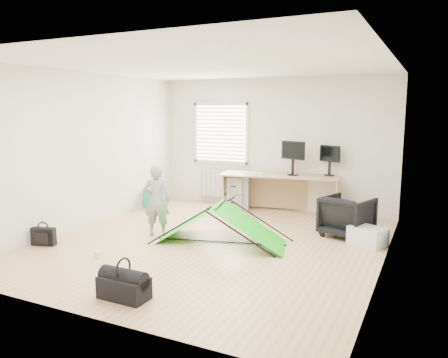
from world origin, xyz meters
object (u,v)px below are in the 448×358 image
at_px(monitor_left, 293,163).
at_px(office_chair, 347,216).
at_px(filing_cabinet, 239,192).
at_px(person, 157,201).
at_px(desk, 279,194).
at_px(monitor_right, 330,165).
at_px(kite, 221,223).
at_px(duffel_bag, 124,288).
at_px(storage_crate, 368,236).
at_px(laptop_bag, 44,237).
at_px(thermos, 296,169).

bearing_deg(monitor_left, office_chair, -24.08).
height_order(filing_cabinet, person, person).
relative_size(filing_cabinet, person, 0.59).
relative_size(desk, filing_cabinet, 3.36).
xyz_separation_m(monitor_right, kite, (-1.09, -2.54, -0.69)).
bearing_deg(duffel_bag, storage_crate, 56.83).
bearing_deg(monitor_left, duffel_bag, -79.45).
distance_m(person, kite, 1.16).
bearing_deg(desk, monitor_right, 5.82).
bearing_deg(monitor_left, laptop_bag, -111.42).
bearing_deg(filing_cabinet, storage_crate, -45.12).
relative_size(filing_cabinet, laptop_bag, 1.86).
bearing_deg(filing_cabinet, monitor_right, -11.27).
bearing_deg(monitor_left, person, -106.19).
bearing_deg(duffel_bag, thermos, 84.08).
distance_m(office_chair, laptop_bag, 4.79).
height_order(monitor_right, kite, monitor_right).
height_order(office_chair, duffel_bag, office_chair).
bearing_deg(kite, monitor_left, 64.32).
distance_m(desk, office_chair, 1.86).
bearing_deg(monitor_right, desk, -140.47).
xyz_separation_m(person, duffel_bag, (1.06, -2.19, -0.47)).
relative_size(desk, monitor_right, 5.10).
xyz_separation_m(filing_cabinet, person, (-0.38, -2.46, 0.24)).
relative_size(desk, thermos, 9.06).
relative_size(desk, storage_crate, 4.46).
bearing_deg(thermos, filing_cabinet, 177.35).
bearing_deg(desk, duffel_bag, -102.43).
bearing_deg(duffel_bag, desk, 88.11).
bearing_deg(desk, monitor_left, -6.70).
height_order(monitor_left, thermos, monitor_left).
distance_m(person, storage_crate, 3.36).
xyz_separation_m(monitor_right, duffel_bag, (-1.15, -4.83, -0.88)).
relative_size(monitor_left, duffel_bag, 0.92).
bearing_deg(person, storage_crate, 177.29).
bearing_deg(filing_cabinet, thermos, -19.63).
bearing_deg(office_chair, thermos, -23.99).
xyz_separation_m(desk, filing_cabinet, (-0.90, 0.07, -0.05)).
bearing_deg(kite, person, 170.51).
relative_size(office_chair, kite, 0.36).
bearing_deg(storage_crate, monitor_left, 138.61).
bearing_deg(laptop_bag, duffel_bag, -39.93).
xyz_separation_m(monitor_right, person, (-2.21, -2.65, -0.42)).
distance_m(desk, person, 2.72).
distance_m(monitor_right, person, 3.47).
distance_m(desk, duffel_bag, 4.59).
height_order(storage_crate, laptop_bag, storage_crate).
bearing_deg(filing_cabinet, desk, -21.60).
height_order(office_chair, person, person).
bearing_deg(office_chair, monitor_right, -47.53).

